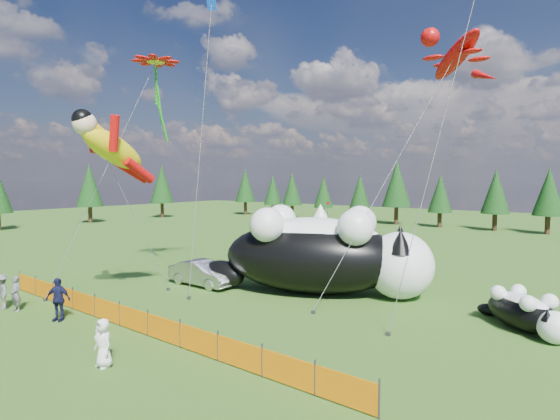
% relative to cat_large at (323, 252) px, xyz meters
% --- Properties ---
extents(ground, '(160.00, 160.00, 0.00)m').
position_rel_cat_large_xyz_m(ground, '(-3.05, -6.95, -2.29)').
color(ground, '#12370A').
rests_on(ground, ground).
extents(safety_fence, '(22.06, 0.06, 1.10)m').
position_rel_cat_large_xyz_m(safety_fence, '(-3.05, -9.95, -1.79)').
color(safety_fence, '#262626').
rests_on(safety_fence, ground).
extents(tree_line, '(90.00, 4.00, 8.00)m').
position_rel_cat_large_xyz_m(tree_line, '(-3.05, 38.05, 1.71)').
color(tree_line, black).
rests_on(tree_line, ground).
extents(festival_tents, '(50.00, 3.20, 2.80)m').
position_rel_cat_large_xyz_m(festival_tents, '(7.95, 33.05, -0.89)').
color(festival_tents, white).
rests_on(festival_tents, ground).
extents(cat_large, '(12.71, 8.19, 4.82)m').
position_rel_cat_large_xyz_m(cat_large, '(0.00, 0.00, 0.00)').
color(cat_large, black).
rests_on(cat_large, ground).
extents(cat_small, '(4.00, 3.53, 1.72)m').
position_rel_cat_large_xyz_m(cat_small, '(9.88, 0.02, -1.47)').
color(cat_small, black).
rests_on(cat_small, ground).
extents(car, '(4.49, 1.62, 1.47)m').
position_rel_cat_large_xyz_m(car, '(-6.65, -2.83, -1.55)').
color(car, '#A8A8AC').
rests_on(car, ground).
extents(spectator_a, '(0.68, 0.52, 1.69)m').
position_rel_cat_large_xyz_m(spectator_a, '(-9.90, -11.77, -1.44)').
color(spectator_a, '#5D5D62').
rests_on(spectator_a, ground).
extents(spectator_c, '(1.27, 1.08, 1.94)m').
position_rel_cat_large_xyz_m(spectator_c, '(-6.89, -11.20, -1.32)').
color(spectator_c, '#15173A').
rests_on(spectator_c, ground).
extents(spectator_d, '(1.17, 0.70, 1.71)m').
position_rel_cat_large_xyz_m(spectator_d, '(-10.84, -12.04, -1.43)').
color(spectator_d, '#5D5D62').
rests_on(spectator_d, ground).
extents(spectator_e, '(0.83, 0.55, 1.65)m').
position_rel_cat_large_xyz_m(spectator_e, '(-0.79, -12.61, -1.46)').
color(spectator_e, white).
rests_on(spectator_e, ground).
extents(superhero_kite, '(4.57, 5.86, 10.06)m').
position_rel_cat_large_xyz_m(superhero_kite, '(-7.06, -8.20, 5.51)').
color(superhero_kite, yellow).
rests_on(superhero_kite, ground).
extents(gecko_kite, '(7.16, 12.30, 16.09)m').
position_rel_cat_large_xyz_m(gecko_kite, '(5.27, 5.32, 10.86)').
color(gecko_kite, red).
rests_on(gecko_kite, ground).
extents(flower_kite, '(3.78, 8.62, 14.92)m').
position_rel_cat_large_xyz_m(flower_kite, '(-9.88, -3.49, 11.02)').
color(flower_kite, red).
rests_on(flower_kite, ground).
extents(diamond_kite_a, '(1.83, 3.50, 17.10)m').
position_rel_cat_large_xyz_m(diamond_kite_a, '(-6.16, -2.45, 13.08)').
color(diamond_kite_a, blue).
rests_on(diamond_kite_a, ground).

